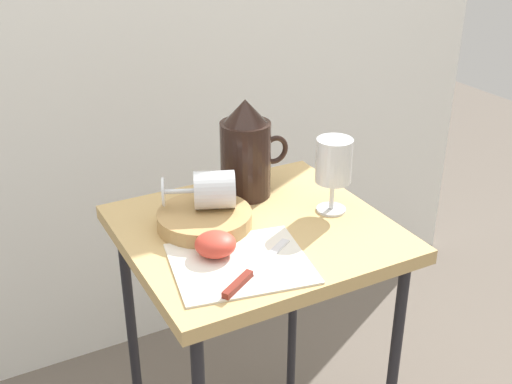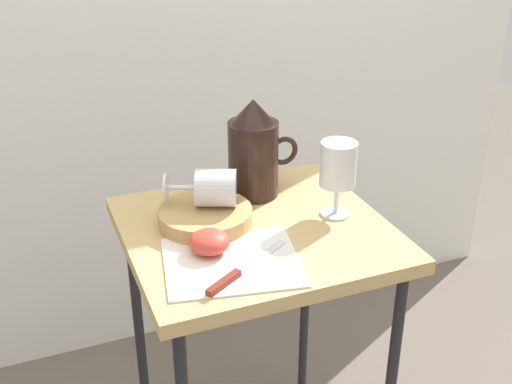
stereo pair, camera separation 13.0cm
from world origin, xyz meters
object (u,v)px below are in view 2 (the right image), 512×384
(apple_half_left, at_px, (209,242))
(knife, at_px, (237,274))
(basket_tray, at_px, (205,217))
(wine_glass_tipped_near, at_px, (214,188))
(table, at_px, (256,259))
(wine_glass_upright, at_px, (338,168))
(pitcher, at_px, (254,157))

(apple_half_left, bearing_deg, knife, -79.12)
(basket_tray, relative_size, knife, 0.97)
(wine_glass_tipped_near, bearing_deg, table, -41.28)
(table, xyz_separation_m, wine_glass_upright, (0.18, -0.01, 0.19))
(table, relative_size, wine_glass_tipped_near, 4.51)
(basket_tray, relative_size, wine_glass_tipped_near, 1.20)
(wine_glass_upright, relative_size, wine_glass_tipped_near, 1.01)
(basket_tray, xyz_separation_m, pitcher, (0.15, 0.10, 0.07))
(knife, bearing_deg, apple_half_left, 100.88)
(basket_tray, distance_m, apple_half_left, 0.12)
(basket_tray, distance_m, knife, 0.21)
(table, relative_size, knife, 3.67)
(wine_glass_upright, bearing_deg, pitcher, 128.68)
(basket_tray, bearing_deg, knife, -92.46)
(wine_glass_tipped_near, distance_m, knife, 0.24)
(wine_glass_tipped_near, distance_m, apple_half_left, 0.14)
(basket_tray, bearing_deg, pitcher, 33.21)
(basket_tray, height_order, wine_glass_tipped_near, wine_glass_tipped_near)
(knife, bearing_deg, basket_tray, 87.54)
(wine_glass_tipped_near, relative_size, apple_half_left, 2.06)
(basket_tray, bearing_deg, table, -28.07)
(pitcher, bearing_deg, table, -109.78)
(table, relative_size, wine_glass_upright, 4.46)
(pitcher, bearing_deg, apple_half_left, -129.64)
(pitcher, relative_size, wine_glass_upright, 1.36)
(wine_glass_upright, xyz_separation_m, apple_half_left, (-0.30, -0.05, -0.08))
(pitcher, bearing_deg, basket_tray, -146.79)
(table, relative_size, apple_half_left, 9.29)
(table, relative_size, basket_tray, 3.77)
(basket_tray, distance_m, wine_glass_upright, 0.29)
(wine_glass_upright, xyz_separation_m, wine_glass_tipped_near, (-0.25, 0.07, -0.03))
(table, xyz_separation_m, knife, (-0.10, -0.16, 0.09))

